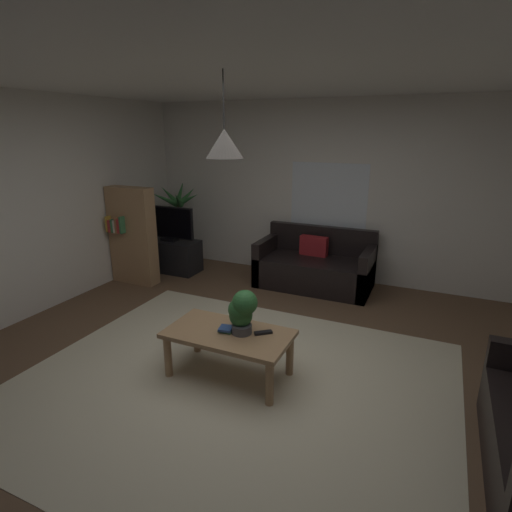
{
  "coord_description": "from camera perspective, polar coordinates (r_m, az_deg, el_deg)",
  "views": [
    {
      "loc": [
        1.49,
        -2.97,
        2.16
      ],
      "look_at": [
        0.0,
        0.3,
        1.05
      ],
      "focal_mm": 28.73,
      "sensor_mm": 36.0,
      "label": 1
    }
  ],
  "objects": [
    {
      "name": "wall_left",
      "position": [
        5.36,
        -31.12,
        5.42
      ],
      "size": [
        0.06,
        5.77,
        2.59
      ],
      "primitive_type": "cube",
      "color": "silver",
      "rests_on": "ground"
    },
    {
      "name": "book_on_table_1",
      "position": [
        3.71,
        -4.23,
        -10.01
      ],
      "size": [
        0.13,
        0.14,
        0.02
      ],
      "primitive_type": "cube",
      "rotation": [
        0.0,
        0.0,
        0.2
      ],
      "color": "#2D4C8C",
      "rests_on": "coffee_table"
    },
    {
      "name": "ceiling",
      "position": [
        3.35,
        -2.34,
        24.73
      ],
      "size": [
        5.73,
        5.77,
        0.02
      ],
      "primitive_type": "cube",
      "color": "white"
    },
    {
      "name": "couch_under_window",
      "position": [
        5.91,
        8.18,
        -1.62
      ],
      "size": [
        1.6,
        0.81,
        0.82
      ],
      "color": "black",
      "rests_on": "ground"
    },
    {
      "name": "tv_stand",
      "position": [
        6.64,
        -11.68,
        0.08
      ],
      "size": [
        0.9,
        0.44,
        0.5
      ],
      "primitive_type": "cube",
      "color": "black",
      "rests_on": "ground"
    },
    {
      "name": "wall_back",
      "position": [
        6.13,
        10.31,
        8.77
      ],
      "size": [
        5.85,
        0.06,
        2.59
      ],
      "primitive_type": "cube",
      "color": "silver",
      "rests_on": "ground"
    },
    {
      "name": "rug",
      "position": [
        3.81,
        -3.27,
        -17.32
      ],
      "size": [
        3.72,
        3.18,
        0.01
      ],
      "primitive_type": "cube",
      "color": "beige",
      "rests_on": "ground"
    },
    {
      "name": "pendant_lamp",
      "position": [
        3.29,
        -4.42,
        15.35
      ],
      "size": [
        0.3,
        0.3,
        0.64
      ],
      "color": "black"
    },
    {
      "name": "window_pane",
      "position": [
        6.13,
        10.01,
        7.32
      ],
      "size": [
        1.13,
        0.01,
        1.14
      ],
      "primitive_type": "cube",
      "color": "white"
    },
    {
      "name": "bookshelf_corner",
      "position": [
        6.15,
        -16.86,
        2.74
      ],
      "size": [
        0.7,
        0.31,
        1.4
      ],
      "color": "#A87F56",
      "rests_on": "ground"
    },
    {
      "name": "floor",
      "position": [
        3.96,
        -1.87,
        -16.02
      ],
      "size": [
        5.73,
        5.77,
        0.02
      ],
      "primitive_type": "cube",
      "color": "brown",
      "rests_on": "ground"
    },
    {
      "name": "coffee_table",
      "position": [
        3.74,
        -3.82,
        -11.44
      ],
      "size": [
        1.12,
        0.6,
        0.44
      ],
      "color": "#A87F56",
      "rests_on": "ground"
    },
    {
      "name": "remote_on_table_0",
      "position": [
        3.67,
        1.02,
        -10.62
      ],
      "size": [
        0.16,
        0.14,
        0.02
      ],
      "primitive_type": "cube",
      "rotation": [
        0.0,
        0.0,
        5.4
      ],
      "color": "black",
      "rests_on": "coffee_table"
    },
    {
      "name": "remote_on_table_1",
      "position": [
        3.68,
        -1.68,
        -10.48
      ],
      "size": [
        0.08,
        0.17,
        0.02
      ],
      "primitive_type": "cube",
      "rotation": [
        0.0,
        0.0,
        3.31
      ],
      "color": "black",
      "rests_on": "coffee_table"
    },
    {
      "name": "potted_palm_corner",
      "position": [
        6.94,
        -10.6,
        3.86
      ],
      "size": [
        0.75,
        0.81,
        1.37
      ],
      "color": "beige",
      "rests_on": "ground"
    },
    {
      "name": "book_on_table_0",
      "position": [
        3.72,
        -4.18,
        -10.28
      ],
      "size": [
        0.13,
        0.1,
        0.02
      ],
      "primitive_type": "cube",
      "rotation": [
        0.0,
        0.0,
        0.03
      ],
      "color": "#387247",
      "rests_on": "coffee_table"
    },
    {
      "name": "potted_plant_on_table",
      "position": [
        3.61,
        -1.95,
        -7.59
      ],
      "size": [
        0.26,
        0.23,
        0.4
      ],
      "color": "#4C4C51",
      "rests_on": "coffee_table"
    },
    {
      "name": "tv",
      "position": [
        6.49,
        -12.07,
        4.48
      ],
      "size": [
        0.87,
        0.16,
        0.54
      ],
      "color": "black",
      "rests_on": "tv_stand"
    }
  ]
}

